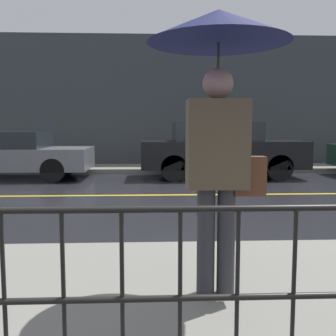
{
  "coord_description": "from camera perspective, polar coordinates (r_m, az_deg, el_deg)",
  "views": [
    {
      "loc": [
        -0.77,
        -8.3,
        1.45
      ],
      "look_at": [
        -0.56,
        -3.68,
        0.97
      ],
      "focal_mm": 42.0,
      "sensor_mm": 36.0,
      "label": 1
    }
  ],
  "objects": [
    {
      "name": "ground_plane",
      "position": [
        8.46,
        2.7,
        -3.92
      ],
      "size": [
        80.0,
        80.0,
        0.0
      ],
      "primitive_type": "plane",
      "color": "black"
    },
    {
      "name": "sidewalk_near",
      "position": [
        3.45,
        11.09,
        -17.7
      ],
      "size": [
        28.0,
        2.62,
        0.14
      ],
      "color": "gray",
      "rests_on": "ground_plane"
    },
    {
      "name": "sidewalk_far",
      "position": [
        13.25,
        0.78,
        -0.04
      ],
      "size": [
        28.0,
        1.86,
        0.14
      ],
      "color": "gray",
      "rests_on": "ground_plane"
    },
    {
      "name": "lane_marking",
      "position": [
        8.46,
        2.7,
        -3.9
      ],
      "size": [
        25.2,
        0.12,
        0.01
      ],
      "color": "gold",
      "rests_on": "ground_plane"
    },
    {
      "name": "building_storefront",
      "position": [
        14.29,
        0.54,
        9.54
      ],
      "size": [
        28.0,
        0.3,
        4.69
      ],
      "color": "#383D42",
      "rests_on": "ground_plane"
    },
    {
      "name": "railing_foreground",
      "position": [
        2.28,
        17.87,
        -13.45
      ],
      "size": [
        12.0,
        0.04,
        0.9
      ],
      "color": "black",
      "rests_on": "sidewalk_near"
    },
    {
      "name": "pedestrian",
      "position": [
        3.03,
        7.37,
        13.42
      ],
      "size": [
        1.07,
        1.07,
        2.17
      ],
      "rotation": [
        0.0,
        0.0,
        3.14
      ],
      "color": "#333338",
      "rests_on": "sidewalk_near"
    },
    {
      "name": "car_grey",
      "position": [
        11.91,
        -22.08,
        1.86
      ],
      "size": [
        4.42,
        1.91,
        1.32
      ],
      "color": "slate",
      "rests_on": "ground_plane"
    },
    {
      "name": "car_black",
      "position": [
        11.4,
        7.6,
        2.72
      ],
      "size": [
        4.61,
        1.83,
        1.59
      ],
      "color": "black",
      "rests_on": "ground_plane"
    }
  ]
}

